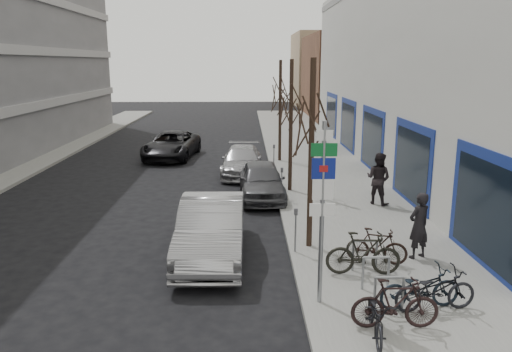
{
  "coord_description": "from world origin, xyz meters",
  "views": [
    {
      "loc": [
        0.78,
        -10.21,
        5.38
      ],
      "look_at": [
        1.07,
        4.55,
        2.0
      ],
      "focal_mm": 35.0,
      "sensor_mm": 36.0,
      "label": 1
    }
  ],
  "objects_px": {
    "tree_far": "(280,87)",
    "bike_far_curb": "(435,286)",
    "lane_car": "(172,145)",
    "bike_mid_inner": "(363,253)",
    "pedestrian_near": "(419,226)",
    "bike_rack": "(376,269)",
    "bike_near_left": "(376,313)",
    "highway_sign_pole": "(322,202)",
    "tree_near": "(312,110)",
    "meter_front": "(296,226)",
    "bike_near_right": "(395,303)",
    "tree_mid": "(291,95)",
    "parked_car_mid": "(262,180)",
    "pedestrian_far": "(378,178)",
    "parked_car_front": "(212,229)",
    "parked_car_back": "(242,161)",
    "meter_mid": "(282,180)",
    "meter_back": "(274,155)",
    "bike_mid_curb": "(420,284)",
    "bike_far_inner": "(377,245)"
  },
  "relations": [
    {
      "from": "bike_mid_inner",
      "to": "bike_far_curb",
      "type": "distance_m",
      "value": 2.19
    },
    {
      "from": "bike_rack",
      "to": "bike_near_left",
      "type": "relative_size",
      "value": 1.38
    },
    {
      "from": "tree_mid",
      "to": "meter_front",
      "type": "distance_m",
      "value": 7.7
    },
    {
      "from": "tree_near",
      "to": "meter_mid",
      "type": "bearing_deg",
      "value": 95.14
    },
    {
      "from": "bike_near_right",
      "to": "bike_mid_inner",
      "type": "bearing_deg",
      "value": 1.76
    },
    {
      "from": "lane_car",
      "to": "highway_sign_pole",
      "type": "bearing_deg",
      "value": -65.76
    },
    {
      "from": "tree_far",
      "to": "meter_mid",
      "type": "relative_size",
      "value": 4.33
    },
    {
      "from": "meter_front",
      "to": "bike_near_right",
      "type": "height_order",
      "value": "meter_front"
    },
    {
      "from": "bike_far_curb",
      "to": "lane_car",
      "type": "height_order",
      "value": "lane_car"
    },
    {
      "from": "tree_mid",
      "to": "pedestrian_far",
      "type": "relative_size",
      "value": 2.77
    },
    {
      "from": "tree_mid",
      "to": "meter_mid",
      "type": "bearing_deg",
      "value": -106.7
    },
    {
      "from": "meter_back",
      "to": "parked_car_front",
      "type": "distance_m",
      "value": 11.21
    },
    {
      "from": "pedestrian_near",
      "to": "bike_rack",
      "type": "bearing_deg",
      "value": 23.06
    },
    {
      "from": "meter_mid",
      "to": "bike_mid_curb",
      "type": "xyz_separation_m",
      "value": [
        2.37,
        -8.84,
        -0.21
      ]
    },
    {
      "from": "bike_rack",
      "to": "bike_mid_inner",
      "type": "bearing_deg",
      "value": 96.99
    },
    {
      "from": "bike_rack",
      "to": "tree_mid",
      "type": "xyz_separation_m",
      "value": [
        -1.2,
        9.4,
        3.44
      ]
    },
    {
      "from": "meter_back",
      "to": "parked_car_back",
      "type": "relative_size",
      "value": 0.27
    },
    {
      "from": "lane_car",
      "to": "bike_mid_inner",
      "type": "bearing_deg",
      "value": -60.44
    },
    {
      "from": "highway_sign_pole",
      "to": "meter_front",
      "type": "bearing_deg",
      "value": 94.75
    },
    {
      "from": "meter_front",
      "to": "bike_mid_inner",
      "type": "height_order",
      "value": "meter_front"
    },
    {
      "from": "tree_far",
      "to": "parked_car_front",
      "type": "distance_m",
      "value": 14.14
    },
    {
      "from": "parked_car_front",
      "to": "parked_car_back",
      "type": "distance_m",
      "value": 10.61
    },
    {
      "from": "parked_car_mid",
      "to": "pedestrian_far",
      "type": "distance_m",
      "value": 4.56
    },
    {
      "from": "bike_near_right",
      "to": "bike_near_left",
      "type": "bearing_deg",
      "value": 124.68
    },
    {
      "from": "bike_rack",
      "to": "tree_far",
      "type": "xyz_separation_m",
      "value": [
        -1.2,
        15.9,
        3.44
      ]
    },
    {
      "from": "tree_far",
      "to": "bike_far_curb",
      "type": "bearing_deg",
      "value": -82.57
    },
    {
      "from": "tree_near",
      "to": "bike_far_inner",
      "type": "xyz_separation_m",
      "value": [
        1.63,
        -1.33,
        -3.46
      ]
    },
    {
      "from": "tree_near",
      "to": "lane_car",
      "type": "relative_size",
      "value": 1.02
    },
    {
      "from": "bike_near_left",
      "to": "pedestrian_near",
      "type": "distance_m",
      "value": 4.56
    },
    {
      "from": "tree_far",
      "to": "parked_car_front",
      "type": "height_order",
      "value": "tree_far"
    },
    {
      "from": "tree_mid",
      "to": "bike_far_curb",
      "type": "height_order",
      "value": "tree_mid"
    },
    {
      "from": "bike_rack",
      "to": "parked_car_front",
      "type": "height_order",
      "value": "parked_car_front"
    },
    {
      "from": "highway_sign_pole",
      "to": "meter_mid",
      "type": "height_order",
      "value": "highway_sign_pole"
    },
    {
      "from": "bike_mid_curb",
      "to": "bike_near_right",
      "type": "bearing_deg",
      "value": 128.25
    },
    {
      "from": "meter_mid",
      "to": "meter_back",
      "type": "relative_size",
      "value": 1.0
    },
    {
      "from": "bike_far_curb",
      "to": "parked_car_back",
      "type": "xyz_separation_m",
      "value": [
        -4.23,
        14.05,
        -0.03
      ]
    },
    {
      "from": "tree_near",
      "to": "bike_mid_inner",
      "type": "xyz_separation_m",
      "value": [
        1.1,
        -2.06,
        -3.38
      ]
    },
    {
      "from": "bike_rack",
      "to": "bike_near_right",
      "type": "relative_size",
      "value": 1.27
    },
    {
      "from": "tree_far",
      "to": "bike_far_curb",
      "type": "relative_size",
      "value": 3.02
    },
    {
      "from": "bike_far_curb",
      "to": "lane_car",
      "type": "xyz_separation_m",
      "value": [
        -8.31,
        18.53,
        0.05
      ]
    },
    {
      "from": "bike_near_right",
      "to": "bike_far_curb",
      "type": "height_order",
      "value": "bike_far_curb"
    },
    {
      "from": "bike_far_inner",
      "to": "parked_car_front",
      "type": "bearing_deg",
      "value": 95.94
    },
    {
      "from": "highway_sign_pole",
      "to": "parked_car_front",
      "type": "height_order",
      "value": "highway_sign_pole"
    },
    {
      "from": "tree_near",
      "to": "bike_near_left",
      "type": "distance_m",
      "value": 6.09
    },
    {
      "from": "highway_sign_pole",
      "to": "tree_near",
      "type": "height_order",
      "value": "tree_near"
    },
    {
      "from": "tree_near",
      "to": "bike_near_right",
      "type": "bearing_deg",
      "value": -76.29
    },
    {
      "from": "tree_mid",
      "to": "bike_rack",
      "type": "bearing_deg",
      "value": -82.72
    },
    {
      "from": "bike_near_right",
      "to": "tree_near",
      "type": "bearing_deg",
      "value": 14.58
    },
    {
      "from": "pedestrian_far",
      "to": "tree_far",
      "type": "bearing_deg",
      "value": -29.12
    },
    {
      "from": "bike_mid_curb",
      "to": "pedestrian_near",
      "type": "relative_size",
      "value": 0.99
    }
  ]
}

